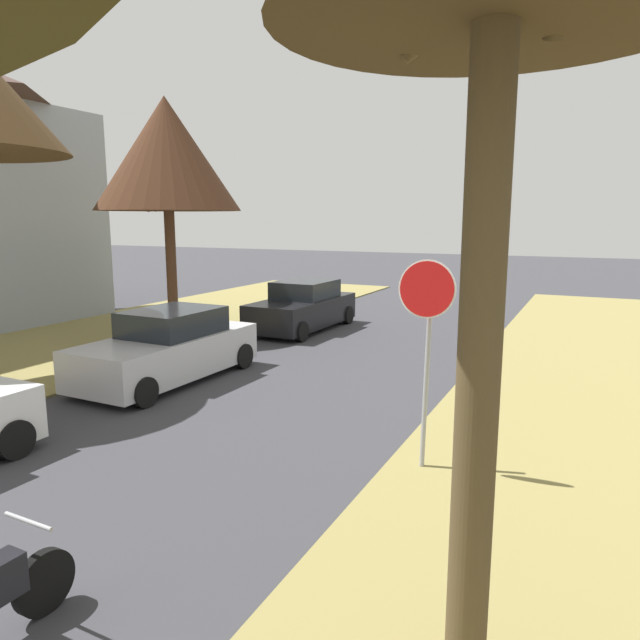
{
  "coord_description": "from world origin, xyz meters",
  "views": [
    {
      "loc": [
        6.17,
        1.27,
        3.56
      ],
      "look_at": [
        1.28,
        11.44,
        1.58
      ],
      "focal_mm": 32.51,
      "sensor_mm": 36.0,
      "label": 1
    }
  ],
  "objects_px": {
    "stop_sign_far": "(426,319)",
    "street_tree_left_mid_b": "(166,155)",
    "parked_sedan_black": "(303,307)",
    "parked_sedan_silver": "(169,348)"
  },
  "relations": [
    {
      "from": "stop_sign_far",
      "to": "parked_sedan_black",
      "type": "xyz_separation_m",
      "value": [
        -6.44,
        8.72,
        -1.47
      ]
    },
    {
      "from": "stop_sign_far",
      "to": "parked_sedan_black",
      "type": "height_order",
      "value": "stop_sign_far"
    },
    {
      "from": "street_tree_left_mid_b",
      "to": "parked_sedan_black",
      "type": "bearing_deg",
      "value": 31.61
    },
    {
      "from": "street_tree_left_mid_b",
      "to": "parked_sedan_silver",
      "type": "bearing_deg",
      "value": -51.29
    },
    {
      "from": "stop_sign_far",
      "to": "parked_sedan_silver",
      "type": "bearing_deg",
      "value": 161.68
    },
    {
      "from": "parked_sedan_silver",
      "to": "parked_sedan_black",
      "type": "xyz_separation_m",
      "value": [
        -0.07,
        6.61,
        0.0
      ]
    },
    {
      "from": "stop_sign_far",
      "to": "street_tree_left_mid_b",
      "type": "distance_m",
      "value": 12.35
    },
    {
      "from": "stop_sign_far",
      "to": "parked_sedan_black",
      "type": "bearing_deg",
      "value": 126.46
    },
    {
      "from": "parked_sedan_black",
      "to": "street_tree_left_mid_b",
      "type": "bearing_deg",
      "value": -148.39
    },
    {
      "from": "stop_sign_far",
      "to": "street_tree_left_mid_b",
      "type": "xyz_separation_m",
      "value": [
        -9.94,
        6.56,
        3.26
      ]
    }
  ]
}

